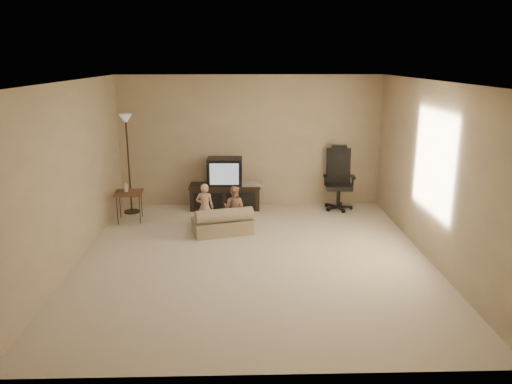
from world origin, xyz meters
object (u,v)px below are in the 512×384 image
(office_chair, at_px, (338,186))
(side_table, at_px, (128,193))
(toddler_left, at_px, (205,207))
(tv_stand, at_px, (225,188))
(child_sofa, at_px, (223,223))
(toddler_right, at_px, (234,208))
(floor_lamp, at_px, (127,142))

(office_chair, xyz_separation_m, side_table, (-3.82, -0.65, 0.08))
(side_table, bearing_deg, toddler_left, -22.73)
(office_chair, height_order, toddler_left, office_chair)
(tv_stand, relative_size, toddler_left, 1.69)
(side_table, distance_m, child_sofa, 1.85)
(toddler_right, bearing_deg, office_chair, -131.20)
(toddler_right, bearing_deg, child_sofa, 70.92)
(floor_lamp, relative_size, child_sofa, 1.74)
(tv_stand, distance_m, toddler_left, 1.32)
(side_table, bearing_deg, floor_lamp, 98.75)
(child_sofa, bearing_deg, floor_lamp, 129.50)
(child_sofa, bearing_deg, side_table, 140.81)
(toddler_left, bearing_deg, child_sofa, 158.83)
(floor_lamp, bearing_deg, toddler_left, -36.33)
(toddler_right, bearing_deg, toddler_left, 27.84)
(toddler_left, height_order, toddler_right, toddler_left)
(floor_lamp, distance_m, toddler_left, 2.02)
(tv_stand, distance_m, floor_lamp, 1.99)
(office_chair, relative_size, floor_lamp, 0.66)
(side_table, relative_size, toddler_left, 0.87)
(tv_stand, height_order, side_table, tv_stand)
(toddler_left, bearing_deg, side_table, -15.69)
(floor_lamp, height_order, child_sofa, floor_lamp)
(side_table, bearing_deg, tv_stand, 23.11)
(office_chair, bearing_deg, floor_lamp, -173.18)
(tv_stand, xyz_separation_m, toddler_right, (0.18, -1.21, -0.03))
(child_sofa, bearing_deg, toddler_right, 36.86)
(floor_lamp, bearing_deg, child_sofa, -35.05)
(tv_stand, distance_m, side_table, 1.82)
(floor_lamp, relative_size, toddler_right, 2.43)
(side_table, xyz_separation_m, floor_lamp, (-0.08, 0.49, 0.83))
(office_chair, distance_m, side_table, 3.88)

